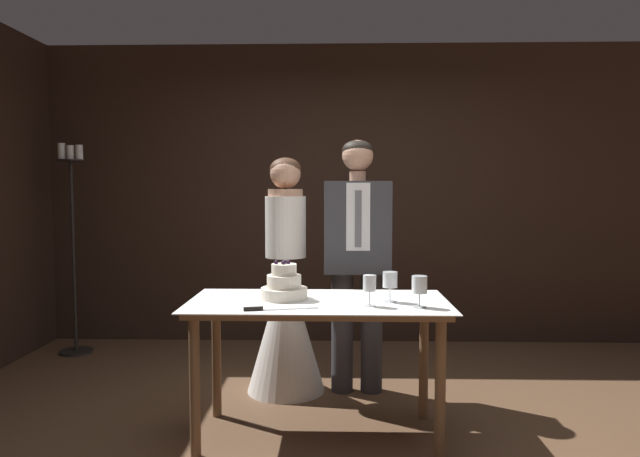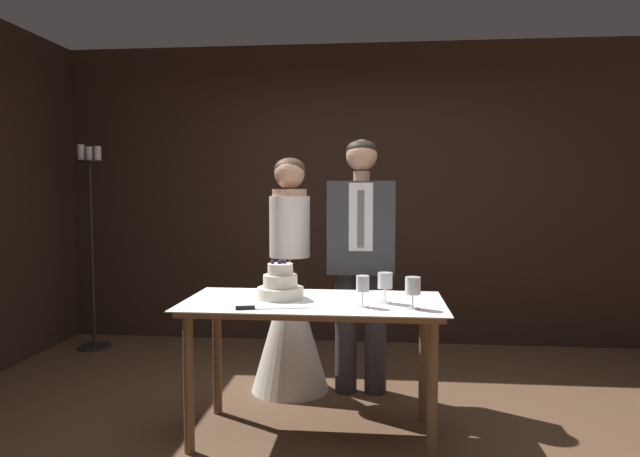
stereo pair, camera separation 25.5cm
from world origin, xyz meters
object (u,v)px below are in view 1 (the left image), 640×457
object	(u,v)px
candle_stand	(73,247)
wine_glass_near	(370,284)
wine_glass_middle	(390,281)
cake_table	(318,317)
groom	(357,250)
cake_knife	(266,309)
wine_glass_far	(419,286)
bride	(286,306)
tiered_cake	(284,286)

from	to	relation	value
candle_stand	wine_glass_near	bearing A→B (deg)	-35.93
wine_glass_middle	wine_glass_near	bearing A→B (deg)	-135.83
cake_table	groom	world-z (taller)	groom
cake_knife	candle_stand	size ratio (longest dim) A/B	0.22
cake_table	wine_glass_far	xyz separation A→B (m)	(0.54, -0.17, 0.21)
wine_glass_far	bride	distance (m)	1.23
cake_knife	candle_stand	bearing A→B (deg)	122.15
wine_glass_far	groom	distance (m)	0.95
tiered_cake	bride	distance (m)	0.74
tiered_cake	cake_table	bearing A→B (deg)	-13.08
wine_glass_near	bride	size ratio (longest dim) A/B	0.10
wine_glass_near	candle_stand	world-z (taller)	candle_stand
cake_table	wine_glass_middle	distance (m)	0.45
wine_glass_middle	bride	size ratio (longest dim) A/B	0.10
wine_glass_middle	cake_knife	bearing A→B (deg)	-160.29
tiered_cake	bride	world-z (taller)	bride
bride	candle_stand	size ratio (longest dim) A/B	0.90
tiered_cake	bride	size ratio (longest dim) A/B	0.16
cake_table	tiered_cake	bearing A→B (deg)	166.92
cake_table	wine_glass_middle	bearing A→B (deg)	-3.61
wine_glass_far	candle_stand	distance (m)	3.21
wine_glass_near	candle_stand	bearing A→B (deg)	144.07
bride	wine_glass_near	bearing A→B (deg)	-59.11
cake_table	cake_knife	xyz separation A→B (m)	(-0.26, -0.26, 0.10)
wine_glass_far	wine_glass_middle	bearing A→B (deg)	135.31
wine_glass_near	wine_glass_far	bearing A→B (deg)	-5.02
wine_glass_far	groom	world-z (taller)	groom
candle_stand	groom	bearing A→B (deg)	-20.13
bride	groom	distance (m)	0.63
cake_table	bride	xyz separation A→B (m)	(-0.25, 0.73, -0.09)
cake_table	wine_glass_middle	size ratio (longest dim) A/B	8.65
tiered_cake	candle_stand	size ratio (longest dim) A/B	0.15
wine_glass_far	bride	xyz separation A→B (m)	(-0.79, 0.90, -0.29)
cake_table	bride	distance (m)	0.78
cake_table	tiered_cake	xyz separation A→B (m)	(-0.20, 0.05, 0.17)
cake_knife	candle_stand	world-z (taller)	candle_stand
wine_glass_near	wine_glass_middle	world-z (taller)	wine_glass_middle
tiered_cake	wine_glass_middle	world-z (taller)	tiered_cake
wine_glass_middle	candle_stand	distance (m)	3.02
cake_knife	groom	world-z (taller)	groom
cake_table	groom	xyz separation A→B (m)	(0.25, 0.73, 0.31)
cake_table	candle_stand	size ratio (longest dim) A/B	0.81
tiered_cake	candle_stand	bearing A→B (deg)	141.17
wine_glass_far	candle_stand	xyz separation A→B (m)	(-2.68, 1.77, 0.02)
cake_knife	wine_glass_far	distance (m)	0.81
wine_glass_middle	candle_stand	world-z (taller)	candle_stand
wine_glass_near	bride	distance (m)	1.07
cake_knife	bride	bearing A→B (deg)	76.23
tiered_cake	wine_glass_far	world-z (taller)	tiered_cake
bride	cake_knife	bearing A→B (deg)	-90.81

